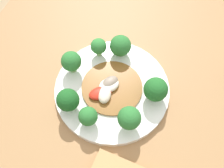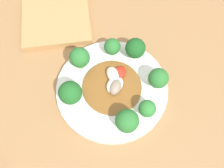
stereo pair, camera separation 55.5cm
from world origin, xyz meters
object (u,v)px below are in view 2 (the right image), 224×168
object	(u,v)px
broccoli_west	(127,121)
plate	(112,89)
broccoli_southeast	(135,48)
stirfry_center	(113,83)
broccoli_northeast	(80,58)
broccoli_north	(70,93)
broccoli_southwest	(147,109)
broccoli_south	(158,78)
cutting_board	(56,17)
broccoli_east	(112,47)

from	to	relation	value
broccoli_west	plate	bearing A→B (deg)	9.47
broccoli_southeast	stirfry_center	xyz separation A→B (m)	(-0.08, 0.07, -0.03)
broccoli_west	stirfry_center	xyz separation A→B (m)	(0.11, 0.01, -0.03)
broccoli_northeast	broccoli_north	world-z (taller)	broccoli_northeast
broccoli_southwest	broccoli_south	size ratio (longest dim) A/B	0.85
broccoli_south	stirfry_center	xyz separation A→B (m)	(0.02, 0.11, -0.03)
plate	cutting_board	size ratio (longest dim) A/B	1.33
broccoli_west	cutting_board	distance (m)	0.39
broccoli_northeast	broccoli_north	xyz separation A→B (m)	(-0.09, 0.03, -0.00)
broccoli_northeast	broccoli_east	xyz separation A→B (m)	(0.03, -0.09, -0.01)
broccoli_south	broccoli_east	bearing A→B (deg)	39.76
broccoli_southeast	broccoli_east	bearing A→B (deg)	72.82
plate	broccoli_northeast	size ratio (longest dim) A/B	4.13
broccoli_north	stirfry_center	world-z (taller)	broccoli_north
plate	broccoli_south	xyz separation A→B (m)	(-0.01, -0.11, 0.05)
broccoli_south	plate	bearing A→B (deg)	83.63
broccoli_southwest	broccoli_north	bearing A→B (deg)	68.50
broccoli_west	stirfry_center	world-z (taller)	broccoli_west
broccoli_west	broccoli_east	bearing A→B (deg)	-0.09
broccoli_southeast	broccoli_south	world-z (taller)	broccoli_south
plate	broccoli_west	distance (m)	0.11
plate	broccoli_southwest	xyz separation A→B (m)	(-0.08, -0.07, 0.04)
plate	stirfry_center	xyz separation A→B (m)	(0.01, -0.00, 0.02)
broccoli_south	broccoli_southwest	bearing A→B (deg)	148.33
broccoli_north	broccoli_west	xyz separation A→B (m)	(-0.09, -0.12, -0.00)
broccoli_east	stirfry_center	world-z (taller)	broccoli_east
broccoli_southeast	broccoli_southwest	bearing A→B (deg)	177.89
broccoli_east	broccoli_south	size ratio (longest dim) A/B	0.83
broccoli_south	stirfry_center	bearing A→B (deg)	79.44
broccoli_northeast	broccoli_southeast	xyz separation A→B (m)	(0.01, -0.14, -0.01)
broccoli_south	broccoli_north	xyz separation A→B (m)	(-0.00, 0.21, -0.00)
broccoli_northeast	cutting_board	xyz separation A→B (m)	(0.18, 0.05, -0.05)
broccoli_northeast	broccoli_north	bearing A→B (deg)	159.91
broccoli_east	broccoli_west	size ratio (longest dim) A/B	0.86
broccoli_northeast	cutting_board	distance (m)	0.20
broccoli_north	stirfry_center	bearing A→B (deg)	-78.43
broccoli_northeast	stirfry_center	world-z (taller)	broccoli_northeast
broccoli_north	broccoli_east	bearing A→B (deg)	-46.21
broccoli_southeast	broccoli_northeast	bearing A→B (deg)	93.01
plate	broccoli_south	world-z (taller)	broccoli_south
broccoli_southeast	broccoli_west	world-z (taller)	same
cutting_board	stirfry_center	bearing A→B (deg)	-152.55
plate	broccoli_west	xyz separation A→B (m)	(-0.10, -0.02, 0.04)
plate	broccoli_east	size ratio (longest dim) A/B	5.28
broccoli_south	cutting_board	distance (m)	0.36
broccoli_north	cutting_board	world-z (taller)	broccoli_north
broccoli_southeast	stirfry_center	size ratio (longest dim) A/B	0.42
broccoli_west	broccoli_southwest	bearing A→B (deg)	-67.35
broccoli_northeast	broccoli_south	size ratio (longest dim) A/B	1.06
broccoli_northeast	cutting_board	world-z (taller)	broccoli_northeast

